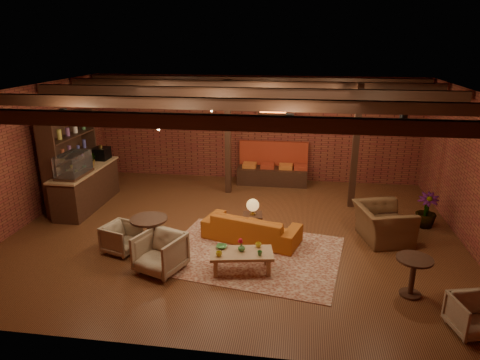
# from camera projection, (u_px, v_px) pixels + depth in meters

# --- Properties ---
(floor) EXTENTS (10.00, 10.00, 0.00)m
(floor) POSITION_uv_depth(u_px,v_px,m) (235.00, 231.00, 9.89)
(floor) COLOR #391B0E
(floor) RESTS_ON ground
(ceiling) EXTENTS (10.00, 8.00, 0.02)m
(ceiling) POSITION_uv_depth(u_px,v_px,m) (235.00, 91.00, 8.88)
(ceiling) COLOR black
(ceiling) RESTS_ON wall_back
(wall_back) EXTENTS (10.00, 0.02, 3.20)m
(wall_back) POSITION_uv_depth(u_px,v_px,m) (255.00, 129.00, 13.14)
(wall_back) COLOR maroon
(wall_back) RESTS_ON ground
(wall_front) EXTENTS (10.00, 0.02, 3.20)m
(wall_front) POSITION_uv_depth(u_px,v_px,m) (188.00, 250.00, 5.63)
(wall_front) COLOR maroon
(wall_front) RESTS_ON ground
(wall_left) EXTENTS (0.02, 8.00, 3.20)m
(wall_left) POSITION_uv_depth(u_px,v_px,m) (25.00, 157.00, 10.06)
(wall_left) COLOR maroon
(wall_left) RESTS_ON ground
(wall_right) EXTENTS (0.02, 8.00, 3.20)m
(wall_right) POSITION_uv_depth(u_px,v_px,m) (477.00, 175.00, 8.71)
(wall_right) COLOR maroon
(wall_right) RESTS_ON ground
(ceiling_beams) EXTENTS (9.80, 6.40, 0.22)m
(ceiling_beams) POSITION_uv_depth(u_px,v_px,m) (235.00, 97.00, 8.92)
(ceiling_beams) COLOR black
(ceiling_beams) RESTS_ON ceiling
(ceiling_pipe) EXTENTS (9.60, 0.12, 0.12)m
(ceiling_pipe) POSITION_uv_depth(u_px,v_px,m) (245.00, 98.00, 10.49)
(ceiling_pipe) COLOR black
(ceiling_pipe) RESTS_ON ceiling
(post_left) EXTENTS (0.16, 0.16, 3.20)m
(post_left) POSITION_uv_depth(u_px,v_px,m) (228.00, 138.00, 11.91)
(post_left) COLOR black
(post_left) RESTS_ON ground
(post_right) EXTENTS (0.16, 0.16, 3.20)m
(post_right) POSITION_uv_depth(u_px,v_px,m) (355.00, 148.00, 10.88)
(post_right) COLOR black
(post_right) RESTS_ON ground
(service_counter) EXTENTS (0.80, 2.50, 1.60)m
(service_counter) POSITION_uv_depth(u_px,v_px,m) (86.00, 177.00, 11.13)
(service_counter) COLOR black
(service_counter) RESTS_ON ground
(plant_counter) EXTENTS (0.35, 0.39, 0.30)m
(plant_counter) POSITION_uv_depth(u_px,v_px,m) (91.00, 160.00, 11.17)
(plant_counter) COLOR #337F33
(plant_counter) RESTS_ON service_counter
(shelving_hutch) EXTENTS (0.52, 2.00, 2.40)m
(shelving_hutch) POSITION_uv_depth(u_px,v_px,m) (71.00, 161.00, 11.15)
(shelving_hutch) COLOR black
(shelving_hutch) RESTS_ON ground
(banquette) EXTENTS (2.10, 0.70, 1.00)m
(banquette) POSITION_uv_depth(u_px,v_px,m) (272.00, 168.00, 12.98)
(banquette) COLOR #A2301B
(banquette) RESTS_ON ground
(service_sign) EXTENTS (0.86, 0.06, 0.30)m
(service_sign) POSITION_uv_depth(u_px,v_px,m) (273.00, 109.00, 11.98)
(service_sign) COLOR #FF5B19
(service_sign) RESTS_ON ceiling
(ceiling_spotlights) EXTENTS (6.40, 4.40, 0.28)m
(ceiling_spotlights) POSITION_uv_depth(u_px,v_px,m) (235.00, 108.00, 8.99)
(ceiling_spotlights) COLOR black
(ceiling_spotlights) RESTS_ON ceiling
(rug) EXTENTS (3.92, 3.24, 0.01)m
(rug) POSITION_uv_depth(u_px,v_px,m) (252.00, 254.00, 8.84)
(rug) COLOR maroon
(rug) RESTS_ON floor
(sofa) EXTENTS (2.25, 1.38, 0.62)m
(sofa) POSITION_uv_depth(u_px,v_px,m) (252.00, 227.00, 9.37)
(sofa) COLOR #A14D16
(sofa) RESTS_ON floor
(coffee_table) EXTENTS (1.27, 0.79, 0.66)m
(coffee_table) POSITION_uv_depth(u_px,v_px,m) (241.00, 254.00, 8.10)
(coffee_table) COLOR #87603F
(coffee_table) RESTS_ON floor
(side_table_lamp) EXTENTS (0.48, 0.48, 0.89)m
(side_table_lamp) POSITION_uv_depth(u_px,v_px,m) (253.00, 208.00, 9.46)
(side_table_lamp) COLOR black
(side_table_lamp) RESTS_ON floor
(round_table_left) EXTENTS (0.76, 0.76, 0.79)m
(round_table_left) POSITION_uv_depth(u_px,v_px,m) (149.00, 230.00, 8.72)
(round_table_left) COLOR black
(round_table_left) RESTS_ON floor
(armchair_a) EXTENTS (0.78, 0.81, 0.67)m
(armchair_a) POSITION_uv_depth(u_px,v_px,m) (122.00, 237.00, 8.86)
(armchair_a) COLOR #B4AB8B
(armchair_a) RESTS_ON floor
(armchair_b) EXTENTS (1.02, 0.99, 0.83)m
(armchair_b) POSITION_uv_depth(u_px,v_px,m) (160.00, 251.00, 8.10)
(armchair_b) COLOR #B4AB8B
(armchair_b) RESTS_ON floor
(armchair_right) EXTENTS (1.06, 1.36, 1.05)m
(armchair_right) POSITION_uv_depth(u_px,v_px,m) (383.00, 218.00, 9.31)
(armchair_right) COLOR brown
(armchair_right) RESTS_ON floor
(side_table_book) EXTENTS (0.53, 0.53, 0.51)m
(side_table_book) POSITION_uv_depth(u_px,v_px,m) (384.00, 210.00, 9.91)
(side_table_book) COLOR black
(side_table_book) RESTS_ON floor
(round_table_right) EXTENTS (0.61, 0.61, 0.72)m
(round_table_right) POSITION_uv_depth(u_px,v_px,m) (413.00, 271.00, 7.30)
(round_table_right) COLOR black
(round_table_right) RESTS_ON floor
(armchair_far) EXTENTS (0.74, 0.72, 0.64)m
(armchair_far) POSITION_uv_depth(u_px,v_px,m) (474.00, 314.00, 6.41)
(armchair_far) COLOR #B4AB8B
(armchair_far) RESTS_ON floor
(plant_tall) EXTENTS (1.78, 1.78, 2.51)m
(plant_tall) POSITION_uv_depth(u_px,v_px,m) (431.00, 176.00, 9.74)
(plant_tall) COLOR #4C7F4C
(plant_tall) RESTS_ON floor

